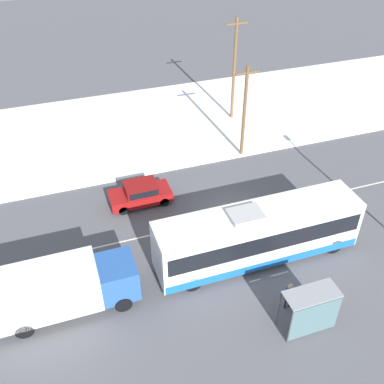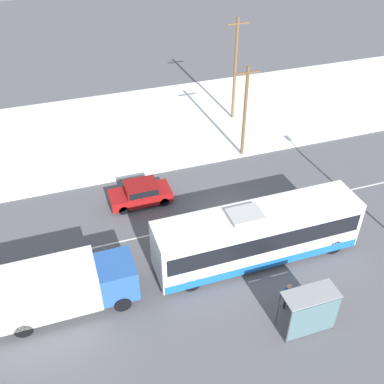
{
  "view_description": "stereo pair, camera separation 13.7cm",
  "coord_description": "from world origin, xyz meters",
  "px_view_note": "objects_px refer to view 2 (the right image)",
  "views": [
    {
      "loc": [
        -9.7,
        -20.02,
        18.75
      ],
      "look_at": [
        -2.25,
        1.57,
        1.4
      ],
      "focal_mm": 42.0,
      "sensor_mm": 36.0,
      "label": 1
    },
    {
      "loc": [
        -9.58,
        -20.07,
        18.75
      ],
      "look_at": [
        -2.25,
        1.57,
        1.4
      ],
      "focal_mm": 42.0,
      "sensor_mm": 36.0,
      "label": 2
    }
  ],
  "objects_px": {
    "sedan_car": "(141,193)",
    "utility_pole_roadside": "(245,111)",
    "bus_shelter": "(312,309)",
    "city_bus": "(257,235)",
    "box_truck": "(57,288)",
    "pedestrian_at_stop": "(288,294)",
    "utility_pole_snowlot": "(235,69)"
  },
  "relations": [
    {
      "from": "city_bus",
      "to": "sedan_car",
      "type": "height_order",
      "value": "city_bus"
    },
    {
      "from": "bus_shelter",
      "to": "utility_pole_roadside",
      "type": "relative_size",
      "value": 0.37
    },
    {
      "from": "city_bus",
      "to": "utility_pole_roadside",
      "type": "xyz_separation_m",
      "value": [
        3.71,
        10.36,
        2.04
      ]
    },
    {
      "from": "utility_pole_roadside",
      "to": "box_truck",
      "type": "bearing_deg",
      "value": -144.13
    },
    {
      "from": "box_truck",
      "to": "utility_pole_snowlot",
      "type": "height_order",
      "value": "utility_pole_snowlot"
    },
    {
      "from": "box_truck",
      "to": "bus_shelter",
      "type": "xyz_separation_m",
      "value": [
        11.2,
        -5.17,
        0.06
      ]
    },
    {
      "from": "utility_pole_snowlot",
      "to": "pedestrian_at_stop",
      "type": "bearing_deg",
      "value": -105.07
    },
    {
      "from": "sedan_car",
      "to": "utility_pole_roadside",
      "type": "xyz_separation_m",
      "value": [
        8.76,
        3.31,
        2.94
      ]
    },
    {
      "from": "city_bus",
      "to": "box_truck",
      "type": "relative_size",
      "value": 1.57
    },
    {
      "from": "utility_pole_roadside",
      "to": "sedan_car",
      "type": "bearing_deg",
      "value": -159.29
    },
    {
      "from": "box_truck",
      "to": "sedan_car",
      "type": "relative_size",
      "value": 1.84
    },
    {
      "from": "city_bus",
      "to": "box_truck",
      "type": "xyz_separation_m",
      "value": [
        -10.95,
        -0.24,
        -0.11
      ]
    },
    {
      "from": "box_truck",
      "to": "sedan_car",
      "type": "bearing_deg",
      "value": 51.02
    },
    {
      "from": "city_bus",
      "to": "sedan_car",
      "type": "bearing_deg",
      "value": 125.61
    },
    {
      "from": "box_truck",
      "to": "utility_pole_roadside",
      "type": "distance_m",
      "value": 18.22
    },
    {
      "from": "box_truck",
      "to": "pedestrian_at_stop",
      "type": "bearing_deg",
      "value": -18.16
    },
    {
      "from": "bus_shelter",
      "to": "utility_pole_roadside",
      "type": "xyz_separation_m",
      "value": [
        3.46,
        15.77,
        2.09
      ]
    },
    {
      "from": "city_bus",
      "to": "sedan_car",
      "type": "relative_size",
      "value": 2.89
    },
    {
      "from": "pedestrian_at_stop",
      "to": "sedan_car",
      "type": "bearing_deg",
      "value": 114.79
    },
    {
      "from": "utility_pole_roadside",
      "to": "bus_shelter",
      "type": "bearing_deg",
      "value": -102.37
    },
    {
      "from": "utility_pole_roadside",
      "to": "pedestrian_at_stop",
      "type": "bearing_deg",
      "value": -104.78
    },
    {
      "from": "sedan_car",
      "to": "utility_pole_snowlot",
      "type": "xyz_separation_m",
      "value": [
        10.39,
        9.07,
        3.71
      ]
    },
    {
      "from": "bus_shelter",
      "to": "utility_pole_snowlot",
      "type": "bearing_deg",
      "value": 76.7
    },
    {
      "from": "city_bus",
      "to": "pedestrian_at_stop",
      "type": "relative_size",
      "value": 6.88
    },
    {
      "from": "pedestrian_at_stop",
      "to": "bus_shelter",
      "type": "height_order",
      "value": "bus_shelter"
    },
    {
      "from": "utility_pole_roadside",
      "to": "utility_pole_snowlot",
      "type": "height_order",
      "value": "utility_pole_snowlot"
    },
    {
      "from": "box_truck",
      "to": "utility_pole_snowlot",
      "type": "relative_size",
      "value": 0.86
    },
    {
      "from": "pedestrian_at_stop",
      "to": "utility_pole_roadside",
      "type": "relative_size",
      "value": 0.24
    },
    {
      "from": "city_bus",
      "to": "bus_shelter",
      "type": "relative_size",
      "value": 4.41
    },
    {
      "from": "city_bus",
      "to": "bus_shelter",
      "type": "xyz_separation_m",
      "value": [
        0.26,
        -5.41,
        -0.05
      ]
    },
    {
      "from": "pedestrian_at_stop",
      "to": "bus_shelter",
      "type": "bearing_deg",
      "value": -79.84
    },
    {
      "from": "sedan_car",
      "to": "bus_shelter",
      "type": "distance_m",
      "value": 13.56
    }
  ]
}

